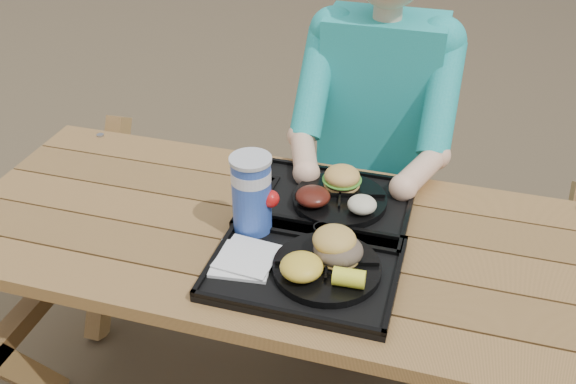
# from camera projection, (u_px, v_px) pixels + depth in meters

# --- Properties ---
(picnic_table) EXTENTS (1.80, 1.49, 0.75)m
(picnic_table) POSITION_uv_depth(u_px,v_px,m) (288.00, 334.00, 1.90)
(picnic_table) COLOR #999999
(picnic_table) RESTS_ON ground
(tray_near) EXTENTS (0.45, 0.35, 0.02)m
(tray_near) POSITION_uv_depth(u_px,v_px,m) (305.00, 269.00, 1.55)
(tray_near) COLOR black
(tray_near) RESTS_ON picnic_table
(tray_far) EXTENTS (0.45, 0.35, 0.02)m
(tray_far) POSITION_uv_depth(u_px,v_px,m) (328.00, 206.00, 1.78)
(tray_far) COLOR black
(tray_far) RESTS_ON picnic_table
(plate_near) EXTENTS (0.26, 0.26, 0.02)m
(plate_near) POSITION_uv_depth(u_px,v_px,m) (327.00, 268.00, 1.52)
(plate_near) COLOR black
(plate_near) RESTS_ON tray_near
(plate_far) EXTENTS (0.26, 0.26, 0.02)m
(plate_far) POSITION_uv_depth(u_px,v_px,m) (340.00, 200.00, 1.77)
(plate_far) COLOR black
(plate_far) RESTS_ON tray_far
(napkin_stack) EXTENTS (0.16, 0.16, 0.02)m
(napkin_stack) POSITION_uv_depth(u_px,v_px,m) (243.00, 259.00, 1.55)
(napkin_stack) COLOR white
(napkin_stack) RESTS_ON tray_near
(soda_cup) EXTENTS (0.10, 0.10, 0.20)m
(soda_cup) POSITION_uv_depth(u_px,v_px,m) (252.00, 196.00, 1.62)
(soda_cup) COLOR #153BA4
(soda_cup) RESTS_ON tray_near
(condiment_bbq) EXTENTS (0.05, 0.05, 0.03)m
(condiment_bbq) POSITION_uv_depth(u_px,v_px,m) (322.00, 231.00, 1.64)
(condiment_bbq) COLOR #330805
(condiment_bbq) RESTS_ON tray_near
(condiment_mustard) EXTENTS (0.04, 0.04, 0.03)m
(condiment_mustard) POSITION_uv_depth(u_px,v_px,m) (339.00, 237.00, 1.62)
(condiment_mustard) COLOR yellow
(condiment_mustard) RESTS_ON tray_near
(sandwich) EXTENTS (0.11, 0.11, 0.12)m
(sandwich) POSITION_uv_depth(u_px,v_px,m) (339.00, 238.00, 1.51)
(sandwich) COLOR gold
(sandwich) RESTS_ON plate_near
(mac_cheese) EXTENTS (0.10, 0.10, 0.05)m
(mac_cheese) POSITION_uv_depth(u_px,v_px,m) (302.00, 267.00, 1.47)
(mac_cheese) COLOR yellow
(mac_cheese) RESTS_ON plate_near
(corn_cob) EXTENTS (0.08, 0.08, 0.04)m
(corn_cob) POSITION_uv_depth(u_px,v_px,m) (349.00, 278.00, 1.45)
(corn_cob) COLOR #FEFF35
(corn_cob) RESTS_ON plate_near
(cutlery_far) EXTENTS (0.03, 0.16, 0.01)m
(cutlery_far) POSITION_uv_depth(u_px,v_px,m) (267.00, 191.00, 1.81)
(cutlery_far) COLOR black
(cutlery_far) RESTS_ON tray_far
(burger) EXTENTS (0.10, 0.10, 0.09)m
(burger) POSITION_uv_depth(u_px,v_px,m) (342.00, 172.00, 1.78)
(burger) COLOR gold
(burger) RESTS_ON plate_far
(baked_beans) EXTENTS (0.10, 0.10, 0.04)m
(baked_beans) POSITION_uv_depth(u_px,v_px,m) (313.00, 196.00, 1.72)
(baked_beans) COLOR #4D170F
(baked_beans) RESTS_ON plate_far
(potato_salad) EXTENTS (0.08, 0.08, 0.04)m
(potato_salad) POSITION_uv_depth(u_px,v_px,m) (362.00, 205.00, 1.69)
(potato_salad) COLOR beige
(potato_salad) RESTS_ON plate_far
(diner) EXTENTS (0.48, 0.84, 1.28)m
(diner) POSITION_uv_depth(u_px,v_px,m) (375.00, 156.00, 2.24)
(diner) COLOR #1AB9A5
(diner) RESTS_ON ground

